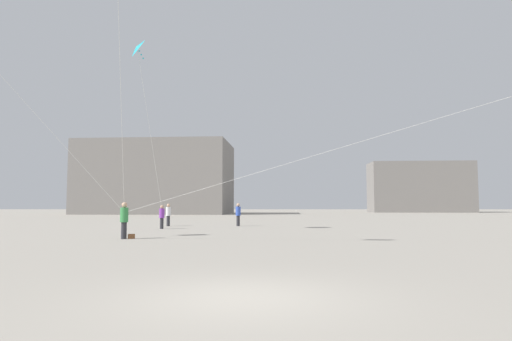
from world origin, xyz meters
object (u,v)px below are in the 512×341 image
at_px(person_in_green, 124,219).
at_px(person_in_white, 168,214).
at_px(person_in_purple, 162,216).
at_px(building_left_hall, 158,178).
at_px(handbag_beside_flyer, 131,236).
at_px(person_in_blue, 238,214).
at_px(kite_cyan_diamond, 137,48).
at_px(building_centre_hall, 420,187).

height_order(person_in_green, person_in_white, person_in_green).
height_order(person_in_green, person_in_purple, person_in_green).
distance_m(person_in_green, building_left_hall, 60.68).
distance_m(building_left_hall, handbag_beside_flyer, 60.74).
bearing_deg(person_in_white, person_in_blue, -37.71).
xyz_separation_m(person_in_purple, kite_cyan_diamond, (-1.08, -3.05, 10.94)).
bearing_deg(handbag_beside_flyer, person_in_blue, 70.49).
xyz_separation_m(person_in_purple, handbag_beside_flyer, (0.55, -8.98, -0.79)).
distance_m(person_in_green, kite_cyan_diamond, 12.48).
distance_m(person_in_purple, person_in_white, 3.84).
xyz_separation_m(person_in_green, person_in_white, (-0.56, 12.90, -0.03)).
height_order(person_in_blue, building_centre_hall, building_centre_hall).
bearing_deg(building_left_hall, handbag_beside_flyer, -77.69).
bearing_deg(person_in_green, person_in_blue, 75.27).
height_order(person_in_blue, building_left_hall, building_left_hall).
bearing_deg(person_in_purple, person_in_blue, -115.70).
bearing_deg(person_in_white, person_in_green, -126.79).
bearing_deg(handbag_beside_flyer, building_centre_hall, 61.31).
bearing_deg(building_centre_hall, person_in_blue, -120.43).
bearing_deg(kite_cyan_diamond, person_in_green, -77.97).
bearing_deg(kite_cyan_diamond, person_in_purple, 70.46).
bearing_deg(building_left_hall, person_in_blue, -69.23).
height_order(person_in_purple, building_left_hall, building_left_hall).
xyz_separation_m(person_in_green, building_centre_hall, (41.47, 75.25, 4.48)).
xyz_separation_m(person_in_green, person_in_blue, (4.94, 13.05, -0.01)).
distance_m(person_in_blue, building_left_hall, 49.58).
bearing_deg(person_in_white, building_centre_hall, 16.72).
distance_m(building_centre_hall, handbag_beside_flyer, 85.83).
bearing_deg(kite_cyan_diamond, person_in_white, 84.01).
relative_size(person_in_blue, person_in_white, 1.02).
xyz_separation_m(person_in_white, kite_cyan_diamond, (-0.72, -6.87, 10.88)).
xyz_separation_m(building_left_hall, handbag_beside_flyer, (12.88, -59.02, -6.40)).
relative_size(person_in_purple, building_centre_hall, 0.08).
distance_m(kite_cyan_diamond, building_left_hall, 54.53).
bearing_deg(handbag_beside_flyer, person_in_purple, 93.52).
distance_m(person_in_purple, building_left_hall, 51.84).
bearing_deg(person_in_white, kite_cyan_diamond, -135.28).
distance_m(person_in_green, person_in_white, 12.91).
bearing_deg(person_in_purple, building_centre_hall, -95.59).
bearing_deg(person_in_blue, person_in_purple, -39.39).
relative_size(kite_cyan_diamond, building_centre_hall, 0.51).
height_order(person_in_green, building_left_hall, building_left_hall).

